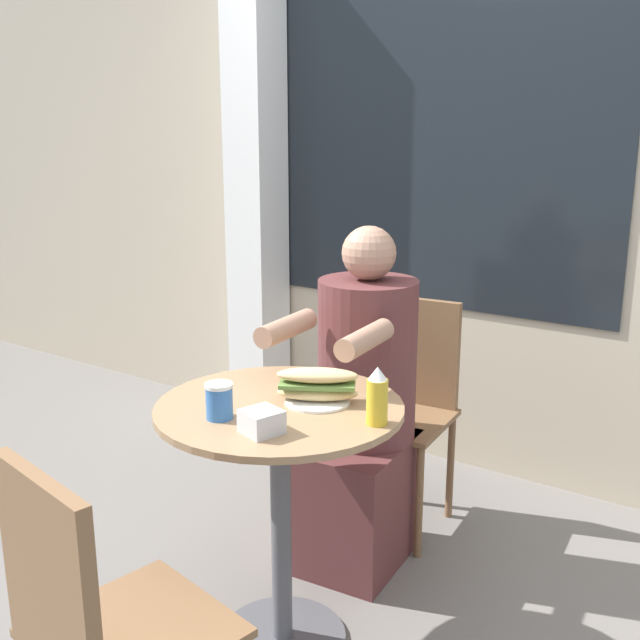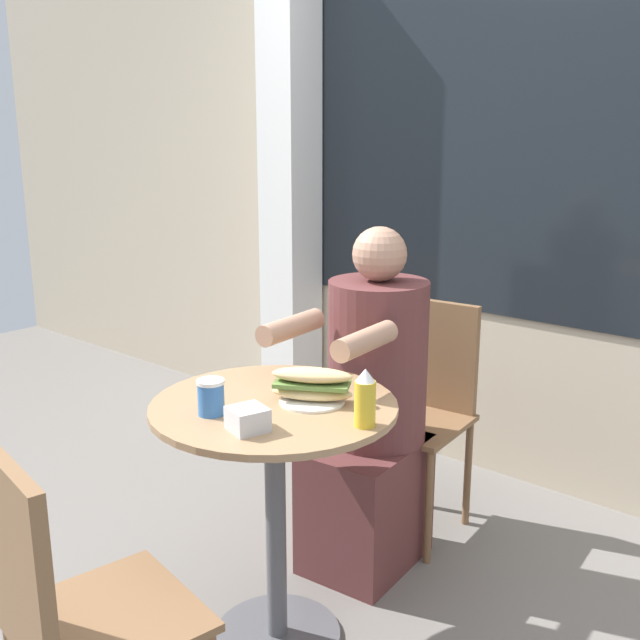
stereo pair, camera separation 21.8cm
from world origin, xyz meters
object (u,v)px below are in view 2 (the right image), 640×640
at_px(empty_chair_across, 63,603).
at_px(drink_cup, 211,397).
at_px(condiment_bottle, 365,398).
at_px(diner_chair, 423,394).
at_px(sandwich_on_plate, 312,386).
at_px(cafe_table, 275,470).
at_px(seated_diner, 371,423).

height_order(empty_chair_across, drink_cup, empty_chair_across).
bearing_deg(drink_cup, condiment_bottle, 29.19).
relative_size(diner_chair, sandwich_on_plate, 3.66).
distance_m(sandwich_on_plate, drink_cup, 0.28).
distance_m(empty_chair_across, drink_cup, 0.62).
bearing_deg(empty_chair_across, cafe_table, 105.07).
relative_size(seated_diner, sandwich_on_plate, 5.01).
relative_size(diner_chair, condiment_bottle, 5.62).
bearing_deg(diner_chair, cafe_table, 88.68).
relative_size(seated_diner, drink_cup, 12.31).
bearing_deg(condiment_bottle, cafe_table, -173.93).
height_order(seated_diner, drink_cup, seated_diner).
distance_m(cafe_table, empty_chair_across, 0.71).
relative_size(seated_diner, condiment_bottle, 7.68).
height_order(diner_chair, seated_diner, seated_diner).
relative_size(diner_chair, drink_cup, 9.00).
relative_size(drink_cup, condiment_bottle, 0.62).
height_order(cafe_table, diner_chair, diner_chair).
distance_m(diner_chair, condiment_bottle, 0.97).
height_order(seated_diner, empty_chair_across, seated_diner).
distance_m(seated_diner, empty_chair_across, 1.25).
bearing_deg(seated_diner, empty_chair_across, 89.49).
distance_m(seated_diner, condiment_bottle, 0.69).
relative_size(diner_chair, seated_diner, 0.73).
distance_m(diner_chair, sandwich_on_plate, 0.86).
xyz_separation_m(cafe_table, sandwich_on_plate, (0.08, 0.07, 0.25)).
xyz_separation_m(empty_chair_across, condiment_bottle, (0.24, 0.74, 0.31)).
bearing_deg(cafe_table, empty_chair_across, -85.37).
xyz_separation_m(cafe_table, empty_chair_across, (0.06, -0.71, -0.03)).
height_order(drink_cup, condiment_bottle, condiment_bottle).
bearing_deg(drink_cup, diner_chair, 89.95).
xyz_separation_m(cafe_table, diner_chair, (-0.07, 0.88, -0.03)).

